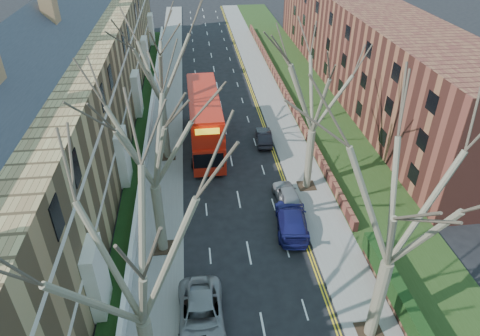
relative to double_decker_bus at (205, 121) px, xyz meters
name	(u,v)px	position (x,y,z in m)	size (l,w,h in m)	color
pavement_left	(168,107)	(-3.87, 8.99, -2.42)	(3.00, 102.00, 0.12)	slate
pavement_right	(273,102)	(8.13, 8.99, -2.42)	(3.00, 102.00, 0.12)	slate
terrace_left	(72,92)	(-11.51, 0.99, 3.05)	(9.70, 78.00, 13.60)	#92724A
flats_right	(363,46)	(19.59, 12.99, 2.50)	(13.97, 54.00, 10.00)	brown
front_wall_left	(148,137)	(-5.52, 0.99, -1.86)	(0.30, 78.00, 1.00)	white
grass_verge_right	(311,99)	(12.63, 8.99, -2.33)	(6.00, 102.00, 0.06)	#1F3413
tree_left_mid	(129,246)	(-3.57, -24.01, 7.08)	(10.50, 10.50, 14.71)	#6C654D
tree_left_far	(148,127)	(-3.57, -14.01, 6.76)	(10.15, 10.15, 14.22)	#6C654D
tree_left_dist	(157,55)	(-3.57, -2.01, 7.08)	(10.50, 10.50, 14.71)	#6C654D
tree_right_mid	(406,192)	(7.83, -22.01, 7.08)	(10.50, 10.50, 14.71)	#6C654D
tree_right_far	(317,80)	(7.83, -8.01, 6.76)	(10.15, 10.15, 14.22)	#6C654D
double_decker_bus	(205,121)	(0.00, 0.00, 0.00)	(3.19, 12.13, 5.02)	#AB190C
car_left_far	(201,316)	(-1.23, -20.37, -1.72)	(2.53, 5.48, 1.52)	gray
car_right_near	(292,220)	(5.49, -12.87, -1.71)	(2.15, 5.29, 1.53)	navy
car_right_mid	(288,195)	(5.83, -9.85, -1.78)	(1.66, 4.12, 1.40)	gray
car_right_far	(264,137)	(5.57, -0.24, -1.84)	(1.36, 3.89, 1.28)	black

